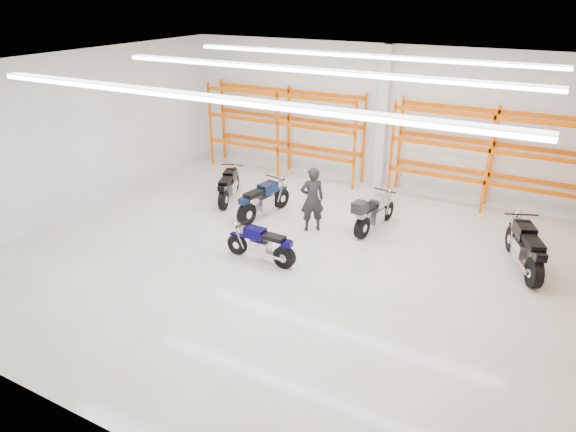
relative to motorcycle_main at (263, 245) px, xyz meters
The scene contains 11 objects.
ground 0.92m from the motorcycle_main, 35.02° to the left, with size 14.00×14.00×0.00m, color beige.
room_shell 2.97m from the motorcycle_main, 36.45° to the left, with size 14.02×12.02×4.51m.
motorcycle_main is the anchor object (origin of this frame).
motorcycle_back_a 4.02m from the motorcycle_main, 136.23° to the left, with size 0.92×1.97×1.01m.
motorcycle_back_b 2.65m from the motorcycle_main, 121.62° to the left, with size 0.79×2.13×1.05m.
motorcycle_back_c 3.32m from the motorcycle_main, 59.44° to the left, with size 0.73×2.09×1.07m.
motorcycle_back_d 6.05m from the motorcycle_main, 24.57° to the left, with size 1.10×2.22×1.15m.
standing_man 2.22m from the motorcycle_main, 83.80° to the left, with size 0.65×0.43×1.78m, color black.
structural_column 6.58m from the motorcycle_main, 83.93° to the left, with size 0.32×0.32×4.50m, color white.
pallet_racking_back_left 6.68m from the motorcycle_main, 114.66° to the left, with size 5.67×0.87×3.00m.
pallet_racking_back_right 7.33m from the motorcycle_main, 55.63° to the left, with size 5.67×0.87×3.00m.
Camera 1 is at (5.00, -9.72, 6.01)m, focal length 32.00 mm.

